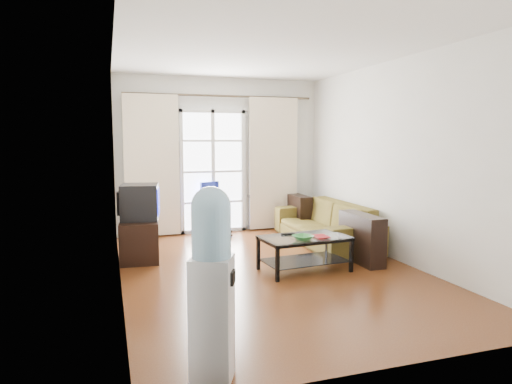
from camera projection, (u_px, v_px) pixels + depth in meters
floor at (270, 270)px, 5.74m from camera, size 5.20×5.20×0.00m
ceiling at (271, 50)px, 5.43m from camera, size 5.20×5.20×0.00m
wall_back at (220, 156)px, 8.04m from camera, size 3.60×0.02×2.70m
wall_front at (399, 181)px, 3.13m from camera, size 3.60×0.02×2.70m
wall_left at (117, 165)px, 5.03m from camera, size 0.02×5.20×2.70m
wall_right at (396, 161)px, 6.14m from camera, size 0.02×5.20×2.70m
french_door at (213, 172)px, 7.97m from camera, size 1.16×0.06×2.15m
curtain_rod at (221, 96)px, 7.83m from camera, size 3.30×0.04×0.04m
curtain_left at (152, 166)px, 7.58m from camera, size 0.90×0.07×2.35m
curtain_right at (273, 164)px, 8.24m from camera, size 0.90×0.07×2.35m
radiator at (265, 211)px, 8.31m from camera, size 0.64×0.12×0.64m
sofa at (324, 223)px, 7.17m from camera, size 2.26×0.93×0.65m
coffee_table at (304, 249)px, 5.68m from camera, size 1.13×0.71×0.44m
bowl at (303, 238)px, 5.46m from camera, size 0.38×0.38×0.06m
book at (314, 237)px, 5.58m from camera, size 0.18×0.24×0.02m
remote at (288, 234)px, 5.76m from camera, size 0.19×0.08×0.02m
tv_stand at (140, 240)px, 6.20m from camera, size 0.57×0.79×0.55m
crt_tv at (138, 202)px, 6.19m from camera, size 0.59×0.59×0.48m
task_chair at (216, 220)px, 7.81m from camera, size 0.81×0.81×0.91m
water_cooler at (212, 280)px, 3.05m from camera, size 0.36×0.36×1.33m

